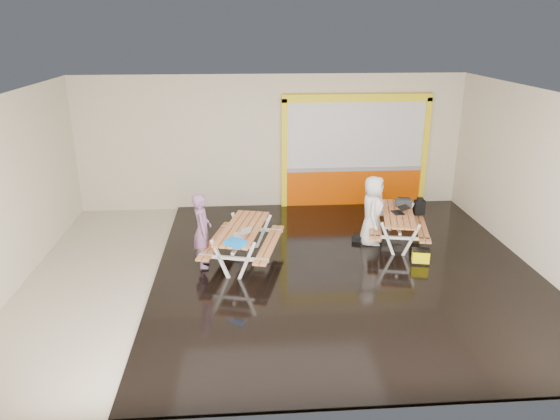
{
  "coord_description": "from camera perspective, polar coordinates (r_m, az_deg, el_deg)",
  "views": [
    {
      "loc": [
        -0.76,
        -9.34,
        4.66
      ],
      "look_at": [
        0.0,
        0.9,
        1.0
      ],
      "focal_mm": 33.48,
      "sensor_mm": 36.0,
      "label": 1
    }
  ],
  "objects": [
    {
      "name": "backpack",
      "position": [
        12.5,
        14.99,
        0.39
      ],
      "size": [
        0.24,
        0.16,
        0.4
      ],
      "color": "black",
      "rests_on": "picnic_table_right"
    },
    {
      "name": "laptop_left",
      "position": [
        10.09,
        -4.21,
        -2.6
      ],
      "size": [
        0.41,
        0.38,
        0.15
      ],
      "color": "silver",
      "rests_on": "picnic_table_left"
    },
    {
      "name": "dark_case",
      "position": [
        11.91,
        8.75,
        -3.07
      ],
      "size": [
        0.4,
        0.36,
        0.12
      ],
      "primitive_type": "cube",
      "rotation": [
        0.0,
        0.0,
        -0.44
      ],
      "color": "black",
      "rests_on": "deck"
    },
    {
      "name": "toolbox",
      "position": [
        12.21,
        13.33,
        0.79
      ],
      "size": [
        0.39,
        0.25,
        0.21
      ],
      "color": "black",
      "rests_on": "picnic_table_right"
    },
    {
      "name": "picnic_table_left",
      "position": [
        10.6,
        -4.07,
        -2.86
      ],
      "size": [
        1.81,
        2.28,
        0.8
      ],
      "color": "#D98950",
      "rests_on": "deck"
    },
    {
      "name": "picnic_table_right",
      "position": [
        11.83,
        12.74,
        -1.1
      ],
      "size": [
        1.63,
        2.08,
        0.74
      ],
      "color": "#D98950",
      "rests_on": "deck"
    },
    {
      "name": "person_left",
      "position": [
        10.39,
        -8.5,
        -2.2
      ],
      "size": [
        0.41,
        0.58,
        1.52
      ],
      "primitive_type": "imported",
      "rotation": [
        0.0,
        0.0,
        1.66
      ],
      "color": "slate",
      "rests_on": "deck"
    },
    {
      "name": "blue_pouch",
      "position": [
        9.69,
        -4.9,
        -3.59
      ],
      "size": [
        0.42,
        0.4,
        0.1
      ],
      "primitive_type": "cube",
      "rotation": [
        0.0,
        0.0,
        -0.68
      ],
      "color": "#0C78F0",
      "rests_on": "picnic_table_left"
    },
    {
      "name": "person_right",
      "position": [
        11.64,
        10.09,
        -0.14
      ],
      "size": [
        0.69,
        0.88,
        1.6
      ],
      "primitive_type": "imported",
      "rotation": [
        0.0,
        0.0,
        1.31
      ],
      "color": "white",
      "rests_on": "deck"
    },
    {
      "name": "room",
      "position": [
        9.81,
        0.39,
        2.37
      ],
      "size": [
        10.02,
        8.02,
        3.52
      ],
      "color": "beige",
      "rests_on": "ground"
    },
    {
      "name": "kiosk",
      "position": [
        13.97,
        8.16,
        6.11
      ],
      "size": [
        3.88,
        0.16,
        3.0
      ],
      "color": "#CE4700",
      "rests_on": "room"
    },
    {
      "name": "laptop_right",
      "position": [
        11.77,
        12.97,
        -0.08
      ],
      "size": [
        0.37,
        0.33,
        0.15
      ],
      "color": "black",
      "rests_on": "picnic_table_right"
    },
    {
      "name": "fluke_bag",
      "position": [
        11.04,
        15.1,
        -4.94
      ],
      "size": [
        0.4,
        0.3,
        0.31
      ],
      "color": "black",
      "rests_on": "deck"
    },
    {
      "name": "deck",
      "position": [
        10.61,
        7.15,
        -6.43
      ],
      "size": [
        7.5,
        7.98,
        0.05
      ],
      "primitive_type": "cube",
      "color": "black",
      "rests_on": "room"
    }
  ]
}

